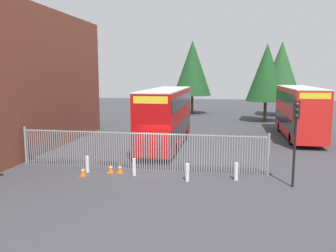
# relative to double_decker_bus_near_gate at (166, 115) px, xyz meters

# --- Properties ---
(ground_plane) EXTENTS (100.00, 100.00, 0.00)m
(ground_plane) POSITION_rel_double_decker_bus_near_gate_xyz_m (0.58, 1.52, -2.42)
(ground_plane) COLOR #3D3D42
(palisade_fence) EXTENTS (14.69, 0.14, 2.35)m
(palisade_fence) POSITION_rel_double_decker_bus_near_gate_xyz_m (-0.42, -6.48, -1.24)
(palisade_fence) COLOR gray
(palisade_fence) RESTS_ON ground
(double_decker_bus_near_gate) EXTENTS (2.54, 10.81, 4.42)m
(double_decker_bus_near_gate) POSITION_rel_double_decker_bus_near_gate_xyz_m (0.00, 0.00, 0.00)
(double_decker_bus_near_gate) COLOR #B70C0C
(double_decker_bus_near_gate) RESTS_ON ground
(double_decker_bus_behind_fence_left) EXTENTS (2.54, 10.81, 4.42)m
(double_decker_bus_behind_fence_left) POSITION_rel_double_decker_bus_near_gate_xyz_m (10.70, 5.73, 0.00)
(double_decker_bus_behind_fence_left) COLOR red
(double_decker_bus_behind_fence_left) RESTS_ON ground
(bollard_near_left) EXTENTS (0.20, 0.20, 0.95)m
(bollard_near_left) POSITION_rel_double_decker_bus_near_gate_xyz_m (-3.19, -7.64, -1.95)
(bollard_near_left) COLOR silver
(bollard_near_left) RESTS_ON ground
(bollard_center_front) EXTENTS (0.20, 0.20, 0.95)m
(bollard_center_front) POSITION_rel_double_decker_bus_near_gate_xyz_m (-0.41, -7.76, -1.95)
(bollard_center_front) COLOR silver
(bollard_center_front) RESTS_ON ground
(bollard_near_right) EXTENTS (0.20, 0.20, 0.95)m
(bollard_near_right) POSITION_rel_double_decker_bus_near_gate_xyz_m (2.60, -8.33, -1.95)
(bollard_near_right) COLOR silver
(bollard_near_right) RESTS_ON ground
(bollard_far_right) EXTENTS (0.20, 0.20, 0.95)m
(bollard_far_right) POSITION_rel_double_decker_bus_near_gate_xyz_m (5.12, -7.73, -1.95)
(bollard_far_right) COLOR silver
(bollard_far_right) RESTS_ON ground
(traffic_cone_by_gate) EXTENTS (0.34, 0.34, 0.59)m
(traffic_cone_by_gate) POSITION_rel_double_decker_bus_near_gate_xyz_m (-1.85, -7.53, -2.13)
(traffic_cone_by_gate) COLOR orange
(traffic_cone_by_gate) RESTS_ON ground
(traffic_cone_mid_forecourt) EXTENTS (0.34, 0.34, 0.59)m
(traffic_cone_mid_forecourt) POSITION_rel_double_decker_bus_near_gate_xyz_m (-1.32, -7.48, -2.13)
(traffic_cone_mid_forecourt) COLOR orange
(traffic_cone_mid_forecourt) RESTS_ON ground
(traffic_cone_near_kerb) EXTENTS (0.34, 0.34, 0.59)m
(traffic_cone_near_kerb) POSITION_rel_double_decker_bus_near_gate_xyz_m (-3.13, -8.39, -2.13)
(traffic_cone_near_kerb) COLOR orange
(traffic_cone_near_kerb) RESTS_ON ground
(traffic_light_kerbside) EXTENTS (0.28, 0.33, 4.30)m
(traffic_light_kerbside) POSITION_rel_double_decker_bus_near_gate_xyz_m (7.86, -8.38, 0.56)
(traffic_light_kerbside) COLOR black
(traffic_light_kerbside) RESTS_ON ground
(tree_tall_back) EXTENTS (5.23, 5.23, 10.06)m
(tree_tall_back) POSITION_rel_double_decker_bus_near_gate_xyz_m (-0.34, 22.60, 3.89)
(tree_tall_back) COLOR #4C3823
(tree_tall_back) RESTS_ON ground
(tree_short_side) EXTENTS (4.61, 4.61, 8.99)m
(tree_short_side) POSITION_rel_double_decker_bus_near_gate_xyz_m (8.90, 16.04, 3.27)
(tree_short_side) COLOR #4C3823
(tree_short_side) RESTS_ON ground
(tree_mid_row) EXTENTS (5.13, 5.13, 9.73)m
(tree_mid_row) POSITION_rel_double_decker_bus_near_gate_xyz_m (11.38, 22.08, 3.64)
(tree_mid_row) COLOR #4C3823
(tree_mid_row) RESTS_ON ground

